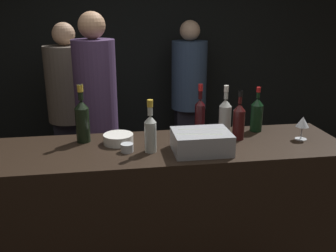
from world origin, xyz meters
TOP-DOWN VIEW (x-y plane):
  - wall_back_chalkboard at (0.00, 2.47)m, footprint 6.40×0.06m
  - bar_counter at (0.00, 0.31)m, footprint 2.22×0.62m
  - ice_bin_with_bottles at (0.18, 0.19)m, footprint 0.34×0.26m
  - bowl_white at (-0.31, 0.40)m, footprint 0.19×0.19m
  - wine_glass at (0.87, 0.30)m, footprint 0.08×0.08m
  - candle_votive at (-0.26, 0.25)m, footprint 0.08×0.08m
  - red_wine_bottle_black_foil at (0.47, 0.37)m, footprint 0.08×0.08m
  - red_wine_bottle_tall at (0.24, 0.51)m, footprint 0.07×0.07m
  - champagne_bottle at (-0.53, 0.47)m, footprint 0.09×0.09m
  - white_wine_bottle at (0.43, 0.53)m, footprint 0.08×0.08m
  - red_wine_bottle_burgundy at (0.65, 0.51)m, footprint 0.08×0.08m
  - rose_wine_bottle at (-0.12, 0.23)m, footprint 0.07×0.07m
  - person_in_hoodie at (0.49, 2.04)m, footprint 0.38×0.38m
  - person_blond_tee at (-0.75, 1.77)m, footprint 0.41×0.41m
  - person_grey_polo at (-0.46, 1.16)m, footprint 0.34×0.34m

SIDE VIEW (x-z plane):
  - bar_counter at x=0.00m, z-range 0.00..1.01m
  - person_blond_tee at x=-0.75m, z-range 0.09..1.79m
  - person_in_hoodie at x=0.49m, z-range 0.09..1.80m
  - person_grey_polo at x=-0.46m, z-range 0.11..1.92m
  - candle_votive at x=-0.26m, z-range 1.01..1.06m
  - bowl_white at x=-0.31m, z-range 1.01..1.07m
  - ice_bin_with_bottles at x=0.18m, z-range 1.02..1.14m
  - wine_glass at x=0.87m, z-range 1.05..1.20m
  - red_wine_bottle_burgundy at x=0.65m, z-range 0.98..1.29m
  - white_wine_bottle at x=0.43m, z-range 0.98..1.30m
  - red_wine_bottle_black_foil at x=0.47m, z-range 0.98..1.30m
  - rose_wine_bottle at x=-0.12m, z-range 0.98..1.30m
  - red_wine_bottle_tall at x=0.24m, z-range 0.98..1.32m
  - champagne_bottle at x=-0.53m, z-range 0.98..1.35m
  - wall_back_chalkboard at x=0.00m, z-range 0.00..2.80m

